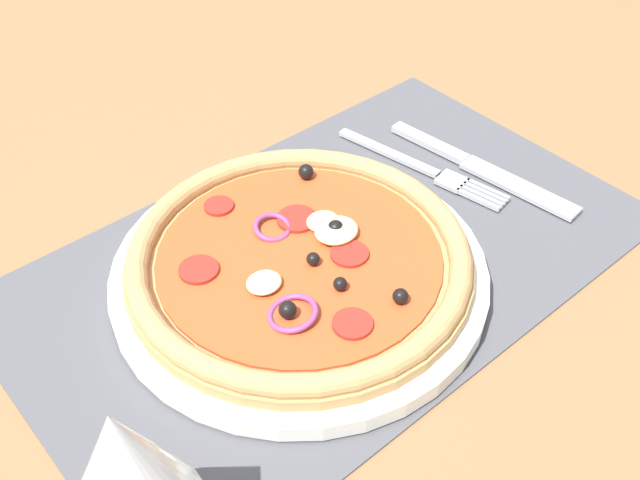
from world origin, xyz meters
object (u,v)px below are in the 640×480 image
(pizza, at_px, (299,258))
(wine_glass, at_px, (126,472))
(plate, at_px, (300,274))
(knife, at_px, (482,169))
(fork, at_px, (428,170))

(pizza, bearing_deg, wine_glass, 30.05)
(wine_glass, bearing_deg, plate, -149.92)
(pizza, bearing_deg, knife, 179.87)
(fork, distance_m, wine_glass, 0.43)
(pizza, relative_size, wine_glass, 1.81)
(pizza, bearing_deg, plate, -23.67)
(pizza, xyz_separation_m, fork, (-0.18, -0.03, -0.02))
(pizza, relative_size, knife, 1.34)
(pizza, height_order, wine_glass, wine_glass)
(pizza, xyz_separation_m, wine_glass, (0.21, 0.12, 0.07))
(plate, xyz_separation_m, knife, (-0.22, 0.00, -0.00))
(fork, bearing_deg, wine_glass, -79.35)
(pizza, height_order, knife, pizza)
(knife, height_order, wine_glass, wine_glass)
(plate, xyz_separation_m, wine_glass, (0.21, 0.12, 0.09))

